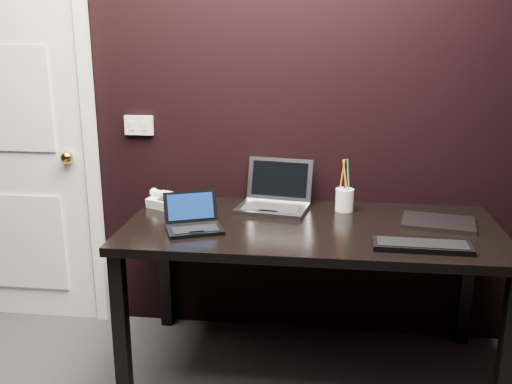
# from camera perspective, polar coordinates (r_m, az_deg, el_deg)

# --- Properties ---
(wall_back) EXTENTS (4.00, 0.00, 4.00)m
(wall_back) POSITION_cam_1_polar(r_m,az_deg,el_deg) (2.91, 0.08, 10.00)
(wall_back) COLOR black
(wall_back) RESTS_ON ground
(door) EXTENTS (0.99, 0.10, 2.14)m
(door) POSITION_cam_1_polar(r_m,az_deg,el_deg) (3.36, -23.53, 5.07)
(door) COLOR white
(door) RESTS_ON ground
(wall_switch) EXTENTS (0.15, 0.02, 0.10)m
(wall_switch) POSITION_cam_1_polar(r_m,az_deg,el_deg) (3.06, -11.63, 6.55)
(wall_switch) COLOR silver
(wall_switch) RESTS_ON wall_back
(desk) EXTENTS (1.70, 0.80, 0.74)m
(desk) POSITION_cam_1_polar(r_m,az_deg,el_deg) (2.64, 5.51, -4.89)
(desk) COLOR black
(desk) RESTS_ON ground
(netbook) EXTENTS (0.30, 0.29, 0.15)m
(netbook) POSITION_cam_1_polar(r_m,az_deg,el_deg) (2.55, -6.27, -3.07)
(netbook) COLOR black
(netbook) RESTS_ON desk
(silver_laptop) EXTENTS (0.38, 0.35, 0.23)m
(silver_laptop) POSITION_cam_1_polar(r_m,az_deg,el_deg) (2.83, 1.84, -0.82)
(silver_laptop) COLOR #96969C
(silver_laptop) RESTS_ON desk
(ext_keyboard) EXTENTS (0.40, 0.14, 0.03)m
(ext_keyboard) POSITION_cam_1_polar(r_m,az_deg,el_deg) (2.42, 16.26, -5.17)
(ext_keyboard) COLOR black
(ext_keyboard) RESTS_ON desk
(closed_laptop) EXTENTS (0.35, 0.28, 0.02)m
(closed_laptop) POSITION_cam_1_polar(r_m,az_deg,el_deg) (2.73, 17.77, -2.95)
(closed_laptop) COLOR gray
(closed_laptop) RESTS_ON desk
(desk_phone) EXTENTS (0.21, 0.20, 0.10)m
(desk_phone) POSITION_cam_1_polar(r_m,az_deg,el_deg) (2.90, -8.92, -0.81)
(desk_phone) COLOR white
(desk_phone) RESTS_ON desk
(mobile_phone) EXTENTS (0.06, 0.05, 0.09)m
(mobile_phone) POSITION_cam_1_polar(r_m,az_deg,el_deg) (2.75, -8.41, -1.69)
(mobile_phone) COLOR black
(mobile_phone) RESTS_ON desk
(pen_cup) EXTENTS (0.11, 0.11, 0.26)m
(pen_cup) POSITION_cam_1_polar(r_m,az_deg,el_deg) (2.83, 8.84, -0.68)
(pen_cup) COLOR white
(pen_cup) RESTS_ON desk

